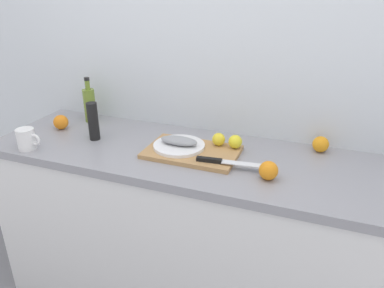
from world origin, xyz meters
name	(u,v)px	position (x,y,z in m)	size (l,w,h in m)	color
back_wall	(220,64)	(0.00, 0.33, 1.25)	(3.20, 0.05, 2.50)	silver
kitchen_counter	(196,234)	(0.00, 0.00, 0.45)	(2.00, 0.60, 0.90)	white
cutting_board	(192,152)	(-0.02, -0.01, 0.91)	(0.42, 0.27, 0.02)	tan
white_plate	(179,145)	(-0.09, 0.00, 0.93)	(0.24, 0.24, 0.01)	white
fish_fillet	(179,140)	(-0.09, 0.00, 0.95)	(0.18, 0.08, 0.04)	gray
chef_knife	(221,161)	(0.14, -0.09, 0.93)	(0.29, 0.06, 0.02)	silver
lemon_0	(235,142)	(0.16, 0.08, 0.95)	(0.06, 0.06, 0.06)	yellow
lemon_1	(219,139)	(0.08, 0.09, 0.95)	(0.06, 0.06, 0.06)	yellow
olive_oil_bottle	(90,104)	(-0.70, 0.19, 1.00)	(0.06, 0.06, 0.25)	olive
coffee_mug_0	(27,139)	(-0.76, -0.23, 0.95)	(0.12, 0.08, 0.10)	white
orange_0	(61,122)	(-0.78, 0.03, 0.94)	(0.08, 0.08, 0.08)	orange
orange_1	(268,171)	(0.35, -0.12, 0.94)	(0.08, 0.08, 0.08)	orange
orange_2	(321,144)	(0.52, 0.23, 0.94)	(0.07, 0.07, 0.07)	orange
pepper_mill	(93,121)	(-0.53, -0.02, 0.99)	(0.05, 0.05, 0.19)	black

